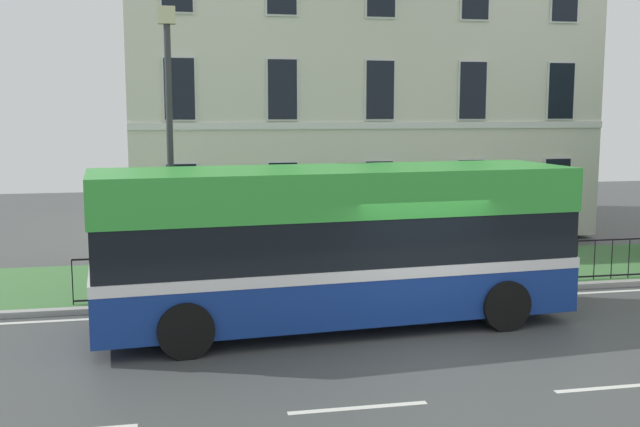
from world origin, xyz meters
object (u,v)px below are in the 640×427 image
Objects in this scene: single_decker_bus at (336,243)px; litter_bin at (349,262)px; georgian_townhouse at (343,63)px; street_lamp_post at (170,132)px.

litter_bin is (0.96, 2.84, -0.96)m from single_decker_bus.
litter_bin is at bearing -102.37° from georgian_townhouse.
georgian_townhouse is 12.02m from street_lamp_post.
single_decker_bus is 3.15m from litter_bin.
georgian_townhouse reaches higher than litter_bin.
georgian_townhouse is 2.42× the size of street_lamp_post.
georgian_townhouse reaches higher than street_lamp_post.
street_lamp_post is 5.03m from litter_bin.
georgian_townhouse is at bearing 71.80° from single_decker_bus.
single_decker_bus is (-3.12, -12.69, -4.18)m from georgian_townhouse.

